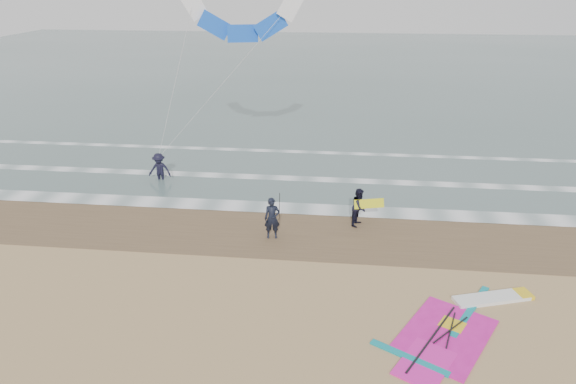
# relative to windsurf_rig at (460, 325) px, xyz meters

# --- Properties ---
(ground) EXTENTS (120.00, 120.00, 0.00)m
(ground) POSITION_rel_windsurf_rig_xyz_m (-4.68, -0.15, -0.04)
(ground) COLOR tan
(ground) RESTS_ON ground
(sea_water) EXTENTS (120.00, 80.00, 0.02)m
(sea_water) POSITION_rel_windsurf_rig_xyz_m (-4.68, 47.85, -0.02)
(sea_water) COLOR #47605E
(sea_water) RESTS_ON ground
(wet_sand_band) EXTENTS (120.00, 5.00, 0.01)m
(wet_sand_band) POSITION_rel_windsurf_rig_xyz_m (-4.68, 5.85, -0.03)
(wet_sand_band) COLOR brown
(wet_sand_band) RESTS_ON ground
(foam_waterline) EXTENTS (120.00, 9.15, 0.02)m
(foam_waterline) POSITION_rel_windsurf_rig_xyz_m (-4.68, 10.29, -0.01)
(foam_waterline) COLOR white
(foam_waterline) RESTS_ON ground
(windsurf_rig) EXTENTS (5.58, 5.28, 0.13)m
(windsurf_rig) POSITION_rel_windsurf_rig_xyz_m (0.00, 0.00, 0.00)
(windsurf_rig) COLOR white
(windsurf_rig) RESTS_ON ground
(person_standing) EXTENTS (0.70, 0.52, 1.76)m
(person_standing) POSITION_rel_windsurf_rig_xyz_m (-6.58, 5.14, 0.85)
(person_standing) COLOR black
(person_standing) RESTS_ON ground
(person_walking) EXTENTS (0.90, 1.00, 1.68)m
(person_walking) POSITION_rel_windsurf_rig_xyz_m (-3.02, 6.74, 0.80)
(person_walking) COLOR black
(person_walking) RESTS_ON ground
(person_wading) EXTENTS (1.20, 0.70, 1.85)m
(person_wading) POSITION_rel_windsurf_rig_xyz_m (-13.36, 10.88, 0.89)
(person_wading) COLOR black
(person_wading) RESTS_ON ground
(held_pole) EXTENTS (0.17, 0.86, 1.82)m
(held_pole) POSITION_rel_windsurf_rig_xyz_m (-6.28, 5.14, 1.26)
(held_pole) COLOR black
(held_pole) RESTS_ON ground
(carried_kiteboard) EXTENTS (1.30, 0.51, 0.39)m
(carried_kiteboard) POSITION_rel_windsurf_rig_xyz_m (-2.62, 6.64, 1.03)
(carried_kiteboard) COLOR yellow
(carried_kiteboard) RESTS_ON ground
(surf_kite) EXTENTS (7.49, 2.63, 8.39)m
(surf_kite) POSITION_rel_windsurf_rig_xyz_m (-9.16, 13.22, 7.97)
(surf_kite) COLOR white
(surf_kite) RESTS_ON ground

